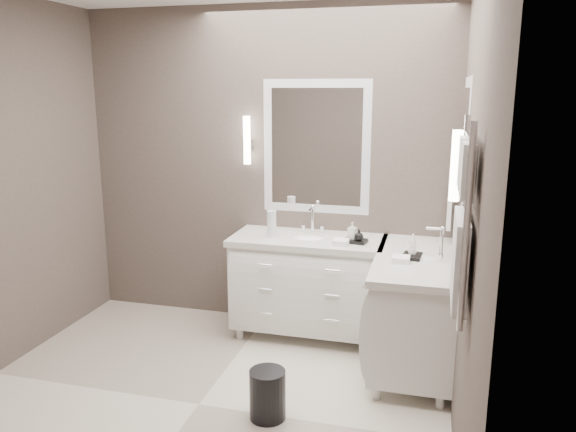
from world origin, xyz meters
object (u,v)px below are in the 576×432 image
(vanity_back, at_px, (308,280))
(vanity_right, at_px, (415,305))
(towel_ladder, at_px, (462,228))
(waste_bin, at_px, (268,394))

(vanity_back, distance_m, vanity_right, 0.93)
(vanity_back, xyz_separation_m, vanity_right, (0.88, -0.33, 0.00))
(towel_ladder, xyz_separation_m, waste_bin, (-1.07, 0.37, -1.23))
(vanity_right, xyz_separation_m, waste_bin, (-0.85, -0.93, -0.33))
(vanity_back, bearing_deg, waste_bin, -88.63)
(vanity_back, relative_size, towel_ladder, 1.38)
(vanity_right, bearing_deg, towel_ladder, -80.16)
(vanity_back, height_order, towel_ladder, towel_ladder)
(towel_ladder, height_order, waste_bin, towel_ladder)
(vanity_right, xyz_separation_m, towel_ladder, (0.23, -1.30, 0.91))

